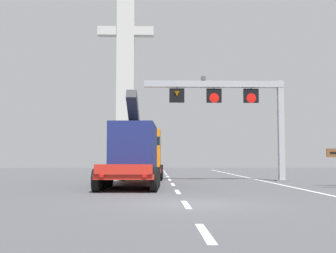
% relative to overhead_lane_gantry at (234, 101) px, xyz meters
% --- Properties ---
extents(ground, '(112.00, 112.00, 0.00)m').
position_rel_overhead_lane_gantry_xyz_m(ground, '(-4.19, -15.22, -5.56)').
color(ground, '#4C4C51').
extents(lane_markings, '(0.20, 54.83, 0.01)m').
position_rel_overhead_lane_gantry_xyz_m(lane_markings, '(-4.43, 4.90, -5.55)').
color(lane_markings, silver).
rests_on(lane_markings, ground).
extents(edge_line_right, '(0.20, 63.00, 0.01)m').
position_rel_overhead_lane_gantry_xyz_m(edge_line_right, '(2.01, -3.22, -5.55)').
color(edge_line_right, silver).
rests_on(edge_line_right, ground).
extents(overhead_lane_gantry, '(10.03, 0.90, 7.30)m').
position_rel_overhead_lane_gantry_xyz_m(overhead_lane_gantry, '(0.00, 0.00, 0.00)').
color(overhead_lane_gantry, '#9EA0A5').
rests_on(overhead_lane_gantry, ground).
extents(heavy_haul_truck_red, '(3.56, 14.15, 5.30)m').
position_rel_overhead_lane_gantry_xyz_m(heavy_haul_truck_red, '(-6.59, -2.40, -3.57)').
color(heavy_haul_truck_red, red).
rests_on(heavy_haul_truck_red, ground).
extents(bridge_pylon_distant, '(9.00, 2.00, 35.47)m').
position_rel_overhead_lane_gantry_xyz_m(bridge_pylon_distant, '(-10.30, 40.19, 12.57)').
color(bridge_pylon_distant, '#B7B7B2').
rests_on(bridge_pylon_distant, ground).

